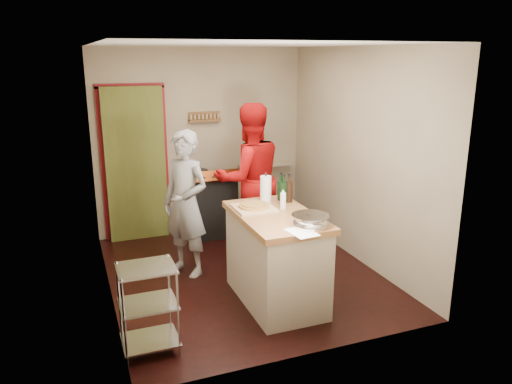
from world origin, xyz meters
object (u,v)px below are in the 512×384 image
stove (212,204)px  island (276,256)px  wire_shelving (148,305)px  person_red (249,179)px  person_stripe (186,204)px

stove → island: bearing=-88.5°
island → wire_shelving: bearing=-161.9°
stove → island: 2.17m
person_red → person_stripe: bearing=23.4°
stove → person_red: bearing=-67.5°
wire_shelving → stove: bearing=63.1°
wire_shelving → person_red: (1.63, 1.90, 0.52)m
wire_shelving → person_red: person_red is taller
wire_shelving → person_stripe: size_ratio=0.47×
person_stripe → person_red: 1.04m
island → person_red: size_ratio=0.71×
person_stripe → person_red: (0.94, 0.43, 0.12)m
island → person_red: (0.24, 1.45, 0.46)m
stove → person_stripe: bearing=-119.0°
island → person_red: person_red is taller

